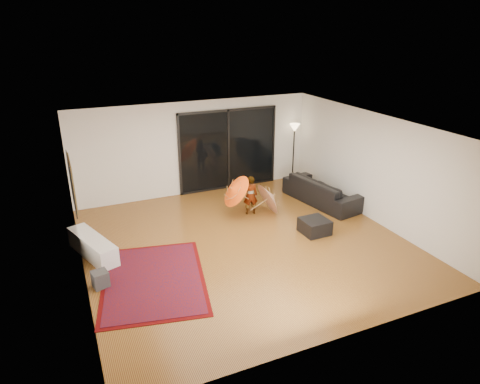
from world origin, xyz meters
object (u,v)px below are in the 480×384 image
sofa (322,191)px  ottoman (315,226)px  media_console (93,246)px  child (250,195)px

sofa → ottoman: size_ratio=3.86×
media_console → ottoman: size_ratio=2.62×
ottoman → child: size_ratio=0.59×
child → ottoman: bearing=132.6°
media_console → child: child is taller
sofa → child: (-2.16, 0.12, 0.17)m
sofa → media_console: bearing=85.2°
media_console → child: bearing=-10.5°
media_console → child: size_ratio=1.54×
sofa → child: bearing=77.3°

